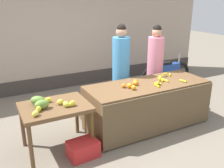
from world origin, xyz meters
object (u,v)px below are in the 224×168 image
Objects in this scene: produce_crate at (83,149)px; produce_sack at (86,111)px; parked_motorcycle at (166,73)px; vendor_woman_blue_shirt at (121,70)px; vendor_woman_pink_shirt at (155,67)px.

produce_sack is (0.48, 1.03, 0.09)m from produce_crate.
vendor_woman_blue_shirt is at bearing -156.37° from parked_motorcycle.
vendor_woman_blue_shirt reaches higher than produce_crate.
produce_sack is (-2.63, -0.84, -0.18)m from parked_motorcycle.
vendor_woman_pink_shirt is at bearing -141.26° from parked_motorcycle.
parked_motorcycle is at bearing 23.63° from vendor_woman_blue_shirt.
produce_crate is at bearing -139.77° from vendor_woman_blue_shirt.
parked_motorcycle is 3.64× the size of produce_crate.
vendor_woman_blue_shirt is 0.84m from vendor_woman_pink_shirt.
parked_motorcycle is (1.85, 0.81, -0.52)m from vendor_woman_blue_shirt.
produce_sack is (-0.78, -0.03, -0.70)m from vendor_woman_blue_shirt.
produce_sack is at bearing -178.93° from vendor_woman_pink_shirt.
vendor_woman_blue_shirt is 4.08× the size of produce_sack.
vendor_woman_blue_shirt reaches higher than produce_sack.
vendor_woman_pink_shirt is at bearing 1.07° from produce_sack.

